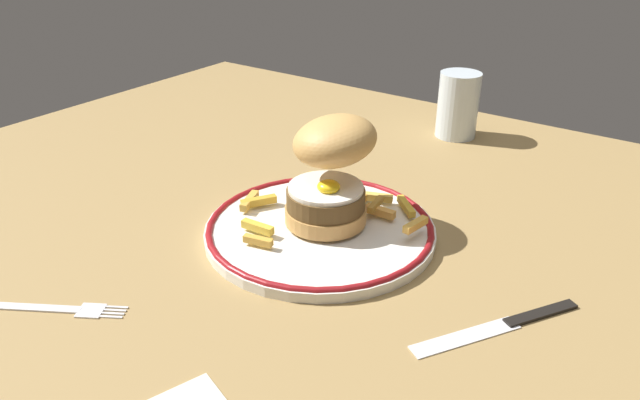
# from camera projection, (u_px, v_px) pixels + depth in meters

# --- Properties ---
(ground_plane) EXTENTS (1.33, 1.00, 0.04)m
(ground_plane) POSITION_uv_depth(u_px,v_px,m) (342.00, 241.00, 0.73)
(ground_plane) COLOR olive
(dinner_plate) EXTENTS (0.27, 0.27, 0.02)m
(dinner_plate) POSITION_uv_depth(u_px,v_px,m) (320.00, 229.00, 0.70)
(dinner_plate) COLOR white
(dinner_plate) RESTS_ON ground_plane
(burger) EXTENTS (0.14, 0.14, 0.13)m
(burger) POSITION_uv_depth(u_px,v_px,m) (329.00, 169.00, 0.68)
(burger) COLOR tan
(burger) RESTS_ON dinner_plate
(fries_pile) EXTENTS (0.22, 0.19, 0.02)m
(fries_pile) POSITION_uv_depth(u_px,v_px,m) (327.00, 204.00, 0.73)
(fries_pile) COLOR gold
(fries_pile) RESTS_ON dinner_plate
(water_glass) EXTENTS (0.07, 0.07, 0.11)m
(water_glass) POSITION_uv_depth(u_px,v_px,m) (458.00, 109.00, 0.97)
(water_glass) COLOR silver
(water_glass) RESTS_ON ground_plane
(fork) EXTENTS (0.13, 0.09, 0.00)m
(fork) POSITION_uv_depth(u_px,v_px,m) (57.00, 308.00, 0.58)
(fork) COLOR silver
(fork) RESTS_ON ground_plane
(knife) EXTENTS (0.11, 0.16, 0.01)m
(knife) POSITION_uv_depth(u_px,v_px,m) (511.00, 322.00, 0.56)
(knife) COLOR black
(knife) RESTS_ON ground_plane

